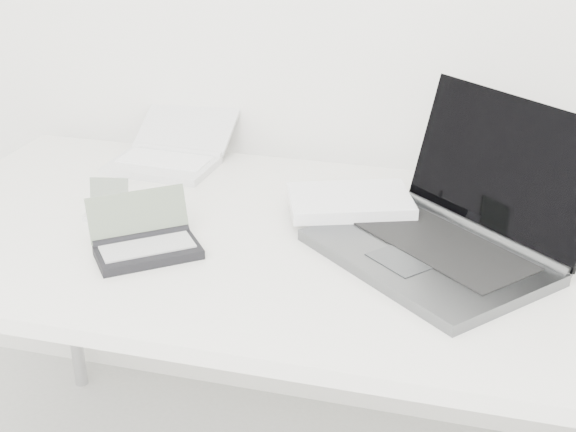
% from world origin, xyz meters
% --- Properties ---
extents(desk, '(1.60, 0.80, 0.73)m').
position_xyz_m(desk, '(0.00, 1.55, 0.68)').
color(desk, white).
rests_on(desk, ground).
extents(laptop_large, '(0.60, 0.53, 0.27)m').
position_xyz_m(laptop_large, '(0.22, 1.58, 0.77)').
color(laptop_large, '#545659').
rests_on(laptop_large, desk).
extents(netbook_open_white, '(0.25, 0.30, 0.10)m').
position_xyz_m(netbook_open_white, '(-0.41, 1.85, 0.75)').
color(netbook_open_white, silver).
rests_on(netbook_open_white, desk).
extents(pda_silver, '(0.09, 0.09, 0.06)m').
position_xyz_m(pda_silver, '(-0.42, 1.55, 0.74)').
color(pda_silver, silver).
rests_on(pda_silver, desk).
extents(palmtop_charcoal, '(0.22, 0.22, 0.10)m').
position_xyz_m(palmtop_charcoal, '(-0.27, 1.42, 0.75)').
color(palmtop_charcoal, black).
rests_on(palmtop_charcoal, desk).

